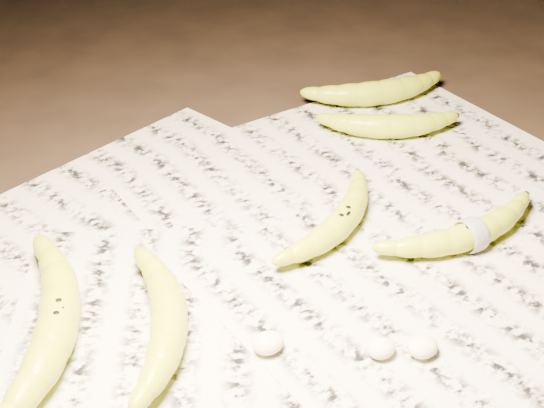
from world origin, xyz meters
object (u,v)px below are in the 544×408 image
banana_center (342,219)px  banana_taped (472,232)px  banana_upper_a (380,90)px  banana_left_b (169,316)px  banana_left_a (58,319)px  banana_upper_b (390,124)px

banana_center → banana_taped: same height
banana_upper_a → banana_left_b: bearing=-133.6°
banana_left_b → banana_center: (0.24, 0.05, -0.00)m
banana_center → banana_upper_a: size_ratio=0.93×
banana_center → banana_taped: size_ratio=0.93×
banana_left_b → banana_taped: size_ratio=0.97×
banana_left_a → banana_taped: banana_left_a is taller
banana_left_a → banana_taped: (0.44, -0.10, -0.00)m
banana_left_a → banana_taped: bearing=-76.8°
banana_center → banana_taped: 0.14m
banana_left_b → banana_left_a: bearing=86.5°
banana_left_b → banana_upper_a: size_ratio=0.98×
banana_center → banana_upper_a: banana_upper_a is taller
banana_upper_b → banana_taped: bearing=-77.8°
banana_center → banana_taped: bearing=-69.1°
banana_center → banana_upper_b: banana_upper_b is taller
banana_upper_b → banana_left_a: bearing=-134.3°
banana_left_b → banana_center: banana_left_b is taller
banana_left_b → banana_upper_b: 0.47m
banana_center → banana_upper_a: (0.24, 0.24, 0.00)m
banana_upper_a → banana_left_a: bearing=-142.0°
banana_left_b → banana_upper_b: bearing=-40.9°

